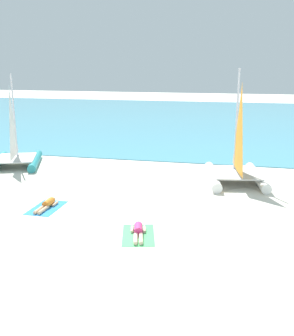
{
  "coord_description": "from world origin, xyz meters",
  "views": [
    {
      "loc": [
        3.98,
        -12.37,
        5.79
      ],
      "look_at": [
        0.0,
        5.06,
        1.2
      ],
      "focal_mm": 43.83,
      "sensor_mm": 36.0,
      "label": 1
    }
  ],
  "objects_px": {
    "sunbather_left": "(47,204)",
    "towel_right": "(138,235)",
    "sailboat_teal": "(16,153)",
    "sailboat_white": "(236,166)",
    "sunbather_right": "(138,231)",
    "towel_left": "(47,208)"
  },
  "relations": [
    {
      "from": "sunbather_left",
      "to": "towel_right",
      "type": "bearing_deg",
      "value": -23.23
    },
    {
      "from": "towel_left",
      "to": "sailboat_teal",
      "type": "bearing_deg",
      "value": 128.55
    },
    {
      "from": "sailboat_white",
      "to": "sunbather_right",
      "type": "distance_m",
      "value": 8.05
    },
    {
      "from": "sailboat_white",
      "to": "towel_left",
      "type": "height_order",
      "value": "sailboat_white"
    },
    {
      "from": "sunbather_right",
      "to": "sailboat_white",
      "type": "bearing_deg",
      "value": 52.81
    },
    {
      "from": "sunbather_right",
      "to": "towel_right",
      "type": "bearing_deg",
      "value": -90.0
    },
    {
      "from": "sailboat_teal",
      "to": "towel_left",
      "type": "height_order",
      "value": "sailboat_teal"
    },
    {
      "from": "sailboat_white",
      "to": "towel_right",
      "type": "height_order",
      "value": "sailboat_white"
    },
    {
      "from": "sailboat_teal",
      "to": "sunbather_right",
      "type": "xyz_separation_m",
      "value": [
        9.27,
        -7.95,
        -0.64
      ]
    },
    {
      "from": "sailboat_teal",
      "to": "towel_left",
      "type": "relative_size",
      "value": 2.74
    },
    {
      "from": "sunbather_left",
      "to": "towel_right",
      "type": "height_order",
      "value": "sunbather_left"
    },
    {
      "from": "sunbather_left",
      "to": "towel_right",
      "type": "xyz_separation_m",
      "value": [
        4.36,
        -1.9,
        -0.13
      ]
    },
    {
      "from": "sailboat_teal",
      "to": "towel_left",
      "type": "distance_m",
      "value": 7.94
    },
    {
      "from": "towel_left",
      "to": "towel_right",
      "type": "distance_m",
      "value": 4.73
    },
    {
      "from": "sailboat_teal",
      "to": "sailboat_white",
      "type": "bearing_deg",
      "value": -24.44
    },
    {
      "from": "sunbather_left",
      "to": "towel_right",
      "type": "relative_size",
      "value": 0.82
    },
    {
      "from": "sunbather_left",
      "to": "sunbather_right",
      "type": "height_order",
      "value": "same"
    },
    {
      "from": "sailboat_white",
      "to": "towel_right",
      "type": "distance_m",
      "value": 8.12
    },
    {
      "from": "towel_left",
      "to": "sunbather_left",
      "type": "relative_size",
      "value": 1.22
    },
    {
      "from": "sailboat_white",
      "to": "towel_left",
      "type": "relative_size",
      "value": 2.92
    },
    {
      "from": "sunbather_left",
      "to": "sailboat_teal",
      "type": "bearing_deg",
      "value": 129.23
    },
    {
      "from": "sailboat_white",
      "to": "sunbather_right",
      "type": "relative_size",
      "value": 3.57
    }
  ]
}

